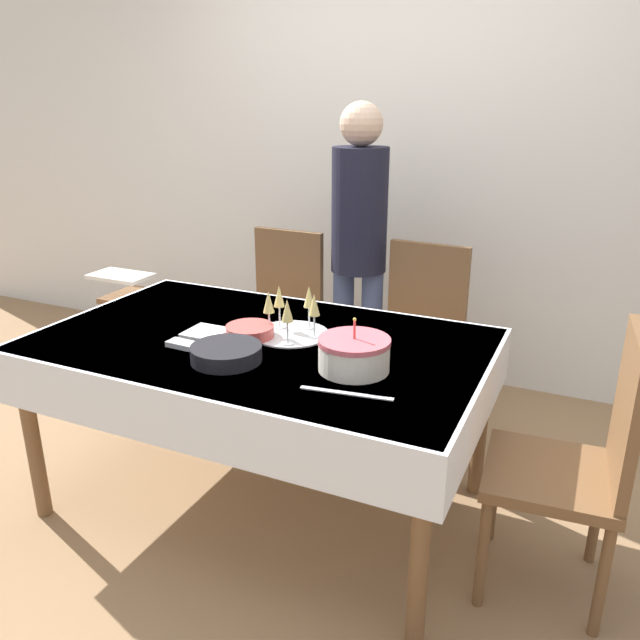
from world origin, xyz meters
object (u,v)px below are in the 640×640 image
dining_chair_right_end (582,456)px  plate_stack_dessert (250,332)px  dining_chair_far_right (418,335)px  person_standing (359,235)px  plate_stack_main (227,353)px  high_chair (134,310)px  dining_chair_far_left (280,314)px  champagne_tray (291,315)px  birthday_cake (354,354)px

dining_chair_right_end → plate_stack_dessert: size_ratio=5.15×
dining_chair_far_right → person_standing: size_ratio=0.60×
plate_stack_main → high_chair: plate_stack_main is taller
dining_chair_far_left → dining_chair_far_right: same height
dining_chair_far_left → champagne_tray: bearing=-58.3°
plate_stack_dessert → high_chair: size_ratio=0.26×
dining_chair_far_right → person_standing: person_standing is taller
birthday_cake → person_standing: bearing=110.8°
champagne_tray → person_standing: size_ratio=0.19×
dining_chair_far_right → high_chair: dining_chair_far_right is taller
champagne_tray → person_standing: 0.90m
dining_chair_far_left → person_standing: 0.60m
dining_chair_right_end → high_chair: dining_chair_right_end is taller
dining_chair_far_right → champagne_tray: (-0.29, -0.76, 0.30)m
birthday_cake → champagne_tray: birthday_cake is taller
dining_chair_far_left → champagne_tray: (0.47, -0.76, 0.30)m
champagne_tray → person_standing: bearing=94.6°
dining_chair_right_end → plate_stack_dessert: 1.24m
dining_chair_right_end → champagne_tray: size_ratio=3.17×
plate_stack_main → high_chair: bearing=143.5°
birthday_cake → champagne_tray: (-0.34, 0.21, 0.02)m
plate_stack_dessert → person_standing: (0.06, 0.98, 0.20)m
birthday_cake → plate_stack_main: birthday_cake is taller
dining_chair_right_end → plate_stack_main: bearing=-168.4°
person_standing → high_chair: size_ratio=2.25×
plate_stack_main → plate_stack_dessert: 0.23m
dining_chair_far_right → champagne_tray: 0.86m
champagne_tray → high_chair: champagne_tray is taller
dining_chair_right_end → plate_stack_dessert: dining_chair_right_end is taller
dining_chair_far_right → champagne_tray: size_ratio=3.17×
dining_chair_right_end → birthday_cake: (-0.74, -0.13, 0.27)m
dining_chair_right_end → dining_chair_far_left: bearing=151.7°
person_standing → dining_chair_far_right: bearing=-19.5°
dining_chair_far_left → person_standing: size_ratio=0.60×
dining_chair_far_left → dining_chair_right_end: bearing=-28.3°
birthday_cake → plate_stack_main: bearing=-165.3°
person_standing → dining_chair_right_end: bearing=-39.9°
plate_stack_main → plate_stack_dessert: bearing=101.0°
plate_stack_dessert → high_chair: 1.38m
plate_stack_dessert → dining_chair_far_left: bearing=111.5°
champagne_tray → plate_stack_dessert: bearing=-145.0°
dining_chair_far_right → person_standing: bearing=160.5°
high_chair → champagne_tray: bearing=-23.9°
champagne_tray → birthday_cake: bearing=-31.0°
person_standing → high_chair: bearing=-166.0°
person_standing → plate_stack_dessert: bearing=-93.5°
champagne_tray → plate_stack_main: champagne_tray is taller
person_standing → high_chair: 1.36m
plate_stack_main → high_chair: 1.54m
plate_stack_dessert → high_chair: bearing=150.2°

